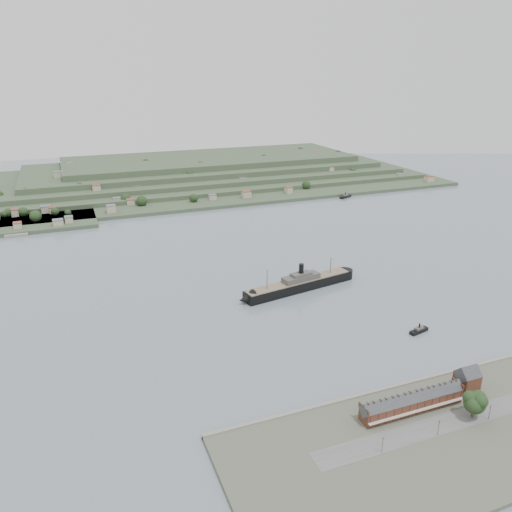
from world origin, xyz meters
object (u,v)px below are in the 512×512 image
object	(u,v)px
steamship	(296,285)
tugboat	(419,330)
fig_tree	(476,402)
terrace_row	(412,402)
gabled_building	(467,379)

from	to	relation	value
steamship	tugboat	bearing A→B (deg)	-62.45
fig_tree	tugboat	bearing A→B (deg)	68.41
terrace_row	fig_tree	xyz separation A→B (m)	(24.28, -15.43, 3.85)
gabled_building	steamship	size ratio (longest dim) A/B	0.14
steamship	gabled_building	bearing A→B (deg)	-79.61
gabled_building	fig_tree	distance (m)	23.65
fig_tree	terrace_row	bearing A→B (deg)	147.56
terrace_row	gabled_building	distance (m)	37.74
terrace_row	tugboat	world-z (taller)	terrace_row
fig_tree	steamship	bearing A→B (deg)	94.73
gabled_building	tugboat	xyz separation A→B (m)	(18.34, 60.30, -6.64)
terrace_row	gabled_building	xyz separation A→B (m)	(37.50, 4.02, 1.34)
gabled_building	tugboat	world-z (taller)	gabled_building
terrace_row	tugboat	xyz separation A→B (m)	(55.84, 64.32, -5.29)
terrace_row	steamship	xyz separation A→B (m)	(10.49, 151.26, -2.24)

